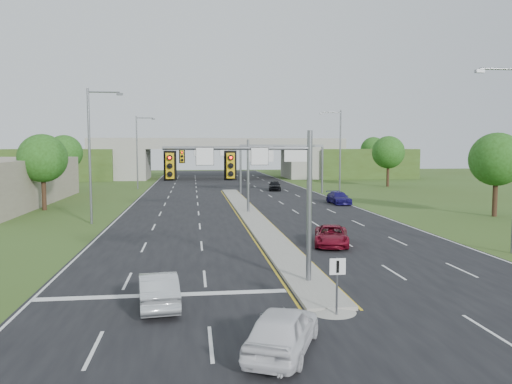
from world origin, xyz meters
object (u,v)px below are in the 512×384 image
object	(u,v)px
sign_gantry	(281,155)
overpass	(218,161)
car_silver	(158,289)
car_far_c	(275,186)
signal_mast_near	(260,182)
signal_mast_far	(224,164)
car_white	(283,329)
car_far_a	(331,236)
keep_right_sign	(337,277)
car_far_b	(339,198)

from	to	relation	value
sign_gantry	overpass	distance (m)	35.75
car_silver	car_far_c	size ratio (longest dim) A/B	0.98
overpass	signal_mast_near	bearing A→B (deg)	-91.62
car_far_c	signal_mast_far	bearing A→B (deg)	-102.07
car_white	car_far_c	bearing A→B (deg)	-75.50
signal_mast_far	car_far_a	distance (m)	17.77
keep_right_sign	car_white	distance (m)	3.98
signal_mast_near	sign_gantry	size ratio (longest dim) A/B	0.60
sign_gantry	car_white	world-z (taller)	sign_gantry
car_white	car_far_a	xyz separation A→B (m)	(6.08, 16.08, -0.09)
car_silver	car_white	bearing A→B (deg)	121.97
signal_mast_far	car_far_a	world-z (taller)	signal_mast_far
signal_mast_far	car_white	xyz separation A→B (m)	(-0.30, -32.39, -3.99)
car_white	sign_gantry	bearing A→B (deg)	-76.36
signal_mast_far	car_white	bearing A→B (deg)	-90.53
car_far_b	overpass	bearing A→B (deg)	100.74
signal_mast_far	car_far_b	size ratio (longest dim) A/B	1.52
sign_gantry	car_white	distance (m)	53.38
sign_gantry	keep_right_sign	bearing A→B (deg)	-97.70
car_white	signal_mast_near	bearing A→B (deg)	-68.67
sign_gantry	car_far_c	distance (m)	6.61
signal_mast_far	keep_right_sign	bearing A→B (deg)	-85.61
keep_right_sign	car_far_a	distance (m)	13.64
keep_right_sign	overpass	world-z (taller)	overpass
car_silver	car_far_c	xyz separation A→B (m)	(13.27, 52.22, 0.04)
signal_mast_near	car_far_a	distance (m)	11.21
car_far_c	sign_gantry	bearing A→B (deg)	-82.01
car_far_a	car_far_c	bearing A→B (deg)	99.97
overpass	car_far_a	xyz separation A→B (m)	(3.51, -71.38, -2.91)
signal_mast_far	car_far_c	size ratio (longest dim) A/B	1.66
car_far_a	overpass	bearing A→B (deg)	107.15
signal_mast_near	keep_right_sign	size ratio (longest dim) A/B	3.18
car_white	car_far_b	bearing A→B (deg)	-85.34
car_far_a	signal_mast_near	bearing A→B (deg)	-109.26
signal_mast_far	car_far_c	bearing A→B (deg)	70.24
signal_mast_near	car_silver	bearing A→B (deg)	-151.20
keep_right_sign	car_white	bearing A→B (deg)	-131.12
overpass	car_white	xyz separation A→B (m)	(-2.56, -87.46, -2.82)
car_silver	sign_gantry	bearing A→B (deg)	-112.68
overpass	car_white	distance (m)	87.55
keep_right_sign	car_far_b	size ratio (longest dim) A/B	0.48
signal_mast_far	car_far_a	size ratio (longest dim) A/B	1.55
sign_gantry	car_far_a	bearing A→B (deg)	-94.99
car_far_b	car_far_c	xyz separation A→B (m)	(-4.19, 18.25, 0.05)
sign_gantry	car_far_b	world-z (taller)	sign_gantry
keep_right_sign	car_silver	distance (m)	6.97
keep_right_sign	car_far_b	world-z (taller)	keep_right_sign
sign_gantry	car_far_c	bearing A→B (deg)	90.30
car_silver	car_far_a	xyz separation A→B (m)	(10.12, 11.08, -0.05)
overpass	car_silver	distance (m)	82.78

